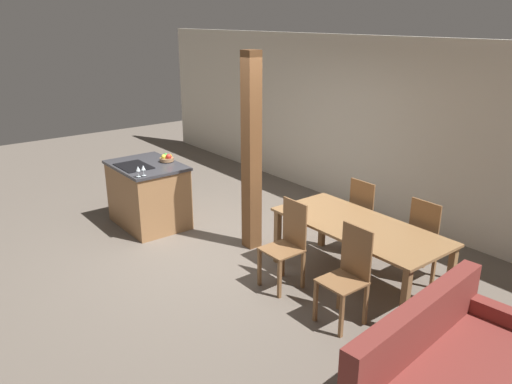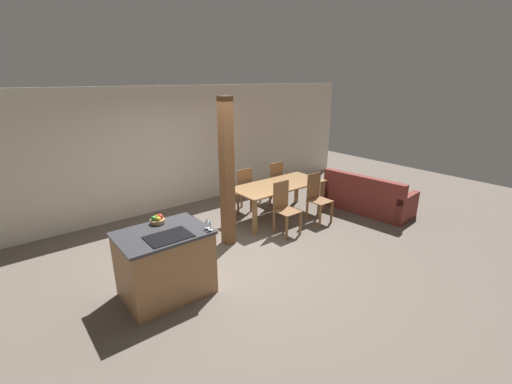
{
  "view_description": "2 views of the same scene",
  "coord_description": "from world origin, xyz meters",
  "px_view_note": "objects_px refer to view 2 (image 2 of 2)",
  "views": [
    {
      "loc": [
        5.08,
        -3.3,
        2.95
      ],
      "look_at": [
        0.6,
        0.2,
        0.95
      ],
      "focal_mm": 35.0,
      "sensor_mm": 36.0,
      "label": 1
    },
    {
      "loc": [
        -2.96,
        -4.24,
        2.86
      ],
      "look_at": [
        0.6,
        0.2,
        0.95
      ],
      "focal_mm": 24.0,
      "sensor_mm": 36.0,
      "label": 2
    }
  ],
  "objects_px": {
    "fruit_bowl": "(158,220)",
    "dining_chair_near_left": "(285,207)",
    "wine_glass_middle": "(207,221)",
    "couch": "(367,198)",
    "dining_chair_far_right": "(273,182)",
    "kitchen_island": "(165,263)",
    "dining_chair_far_left": "(242,190)",
    "dining_table": "(278,188)",
    "dining_chair_near_right": "(317,197)",
    "wine_glass_near": "(210,223)",
    "timber_post": "(227,174)"
  },
  "relations": [
    {
      "from": "fruit_bowl",
      "to": "dining_chair_far_right",
      "type": "bearing_deg",
      "value": 23.25
    },
    {
      "from": "fruit_bowl",
      "to": "dining_chair_near_left",
      "type": "height_order",
      "value": "fruit_bowl"
    },
    {
      "from": "wine_glass_near",
      "to": "dining_table",
      "type": "distance_m",
      "value": 2.98
    },
    {
      "from": "dining_table",
      "to": "couch",
      "type": "distance_m",
      "value": 2.08
    },
    {
      "from": "wine_glass_middle",
      "to": "couch",
      "type": "height_order",
      "value": "wine_glass_middle"
    },
    {
      "from": "wine_glass_middle",
      "to": "dining_table",
      "type": "height_order",
      "value": "wine_glass_middle"
    },
    {
      "from": "wine_glass_near",
      "to": "dining_table",
      "type": "xyz_separation_m",
      "value": [
        2.55,
        1.47,
        -0.41
      ]
    },
    {
      "from": "wine_glass_middle",
      "to": "dining_chair_near_left",
      "type": "bearing_deg",
      "value": 18.78
    },
    {
      "from": "dining_table",
      "to": "timber_post",
      "type": "bearing_deg",
      "value": -166.72
    },
    {
      "from": "wine_glass_middle",
      "to": "couch",
      "type": "bearing_deg",
      "value": 5.19
    },
    {
      "from": "fruit_bowl",
      "to": "dining_chair_near_left",
      "type": "xyz_separation_m",
      "value": [
        2.54,
        0.12,
        -0.47
      ]
    },
    {
      "from": "kitchen_island",
      "to": "couch",
      "type": "xyz_separation_m",
      "value": [
        4.86,
        0.11,
        -0.19
      ]
    },
    {
      "from": "dining_chair_far_left",
      "to": "timber_post",
      "type": "xyz_separation_m",
      "value": [
        -1.07,
        -1.04,
        0.76
      ]
    },
    {
      "from": "fruit_bowl",
      "to": "dining_chair_near_right",
      "type": "distance_m",
      "value": 3.49
    },
    {
      "from": "dining_chair_far_left",
      "to": "couch",
      "type": "height_order",
      "value": "dining_chair_far_left"
    },
    {
      "from": "wine_glass_middle",
      "to": "dining_chair_near_left",
      "type": "xyz_separation_m",
      "value": [
        2.1,
        0.71,
        -0.53
      ]
    },
    {
      "from": "wine_glass_near",
      "to": "dining_chair_far_right",
      "type": "xyz_separation_m",
      "value": [
        3.01,
        2.15,
        -0.53
      ]
    },
    {
      "from": "dining_table",
      "to": "wine_glass_middle",
      "type": "bearing_deg",
      "value": -151.38
    },
    {
      "from": "kitchen_island",
      "to": "dining_table",
      "type": "xyz_separation_m",
      "value": [
        3.07,
        1.11,
        0.17
      ]
    },
    {
      "from": "dining_chair_near_right",
      "to": "timber_post",
      "type": "xyz_separation_m",
      "value": [
        -1.99,
        0.32,
        0.76
      ]
    },
    {
      "from": "kitchen_island",
      "to": "dining_chair_far_left",
      "type": "relative_size",
      "value": 1.16
    },
    {
      "from": "fruit_bowl",
      "to": "dining_chair_far_right",
      "type": "height_order",
      "value": "fruit_bowl"
    },
    {
      "from": "dining_chair_near_left",
      "to": "dining_chair_far_right",
      "type": "relative_size",
      "value": 1.0
    },
    {
      "from": "dining_chair_far_left",
      "to": "dining_chair_far_right",
      "type": "height_order",
      "value": "same"
    },
    {
      "from": "dining_chair_near_left",
      "to": "dining_chair_near_right",
      "type": "relative_size",
      "value": 1.0
    },
    {
      "from": "dining_table",
      "to": "couch",
      "type": "relative_size",
      "value": 1.04
    },
    {
      "from": "wine_glass_middle",
      "to": "dining_table",
      "type": "bearing_deg",
      "value": 28.62
    },
    {
      "from": "dining_chair_far_left",
      "to": "couch",
      "type": "relative_size",
      "value": 0.52
    },
    {
      "from": "kitchen_island",
      "to": "dining_chair_near_right",
      "type": "distance_m",
      "value": 3.56
    },
    {
      "from": "dining_chair_near_left",
      "to": "couch",
      "type": "xyz_separation_m",
      "value": [
        2.25,
        -0.32,
        -0.24
      ]
    },
    {
      "from": "fruit_bowl",
      "to": "couch",
      "type": "height_order",
      "value": "fruit_bowl"
    },
    {
      "from": "fruit_bowl",
      "to": "dining_chair_far_left",
      "type": "distance_m",
      "value": 2.98
    },
    {
      "from": "dining_chair_near_left",
      "to": "wine_glass_near",
      "type": "bearing_deg",
      "value": -159.39
    },
    {
      "from": "kitchen_island",
      "to": "dining_chair_far_right",
      "type": "distance_m",
      "value": 3.96
    },
    {
      "from": "dining_table",
      "to": "dining_chair_near_right",
      "type": "bearing_deg",
      "value": -56.04
    },
    {
      "from": "wine_glass_near",
      "to": "timber_post",
      "type": "height_order",
      "value": "timber_post"
    },
    {
      "from": "fruit_bowl",
      "to": "wine_glass_near",
      "type": "bearing_deg",
      "value": -56.13
    },
    {
      "from": "dining_chair_far_left",
      "to": "couch",
      "type": "bearing_deg",
      "value": 143.25
    },
    {
      "from": "dining_chair_far_right",
      "to": "kitchen_island",
      "type": "bearing_deg",
      "value": 26.87
    },
    {
      "from": "wine_glass_middle",
      "to": "dining_chair_far_left",
      "type": "xyz_separation_m",
      "value": [
        2.1,
        2.07,
        -0.53
      ]
    },
    {
      "from": "wine_glass_middle",
      "to": "dining_chair_far_right",
      "type": "xyz_separation_m",
      "value": [
        3.01,
        2.07,
        -0.53
      ]
    },
    {
      "from": "dining_table",
      "to": "dining_chair_far_left",
      "type": "xyz_separation_m",
      "value": [
        -0.46,
        0.68,
        -0.12
      ]
    },
    {
      "from": "dining_chair_near_right",
      "to": "couch",
      "type": "height_order",
      "value": "dining_chair_near_right"
    },
    {
      "from": "wine_glass_near",
      "to": "dining_chair_near_left",
      "type": "bearing_deg",
      "value": 20.61
    },
    {
      "from": "kitchen_island",
      "to": "dining_chair_near_right",
      "type": "bearing_deg",
      "value": 6.89
    },
    {
      "from": "wine_glass_near",
      "to": "wine_glass_middle",
      "type": "bearing_deg",
      "value": 90.0
    },
    {
      "from": "kitchen_island",
      "to": "timber_post",
      "type": "bearing_deg",
      "value": 25.86
    },
    {
      "from": "dining_chair_near_left",
      "to": "couch",
      "type": "height_order",
      "value": "dining_chair_near_left"
    },
    {
      "from": "fruit_bowl",
      "to": "wine_glass_near",
      "type": "xyz_separation_m",
      "value": [
        0.45,
        -0.66,
        0.06
      ]
    },
    {
      "from": "kitchen_island",
      "to": "dining_chair_far_left",
      "type": "distance_m",
      "value": 3.17
    }
  ]
}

